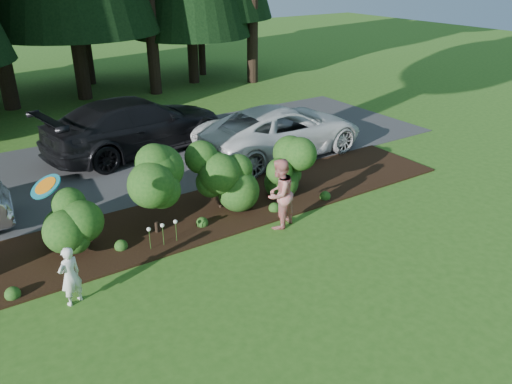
{
  "coord_description": "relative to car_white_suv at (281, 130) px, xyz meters",
  "views": [
    {
      "loc": [
        -3.71,
        -6.32,
        5.54
      ],
      "look_at": [
        1.32,
        1.3,
        1.3
      ],
      "focal_mm": 35.0,
      "sensor_mm": 36.0,
      "label": 1
    }
  ],
  "objects": [
    {
      "name": "frisbee",
      "position": [
        -7.61,
        -3.97,
        1.48
      ],
      "size": [
        0.51,
        0.53,
        0.32
      ],
      "color": "#176E81",
      "rests_on": "ground"
    },
    {
      "name": "adult",
      "position": [
        -2.82,
        -3.79,
        0.04
      ],
      "size": [
        0.98,
        0.89,
        1.63
      ],
      "primitive_type": "imported",
      "rotation": [
        0.0,
        0.0,
        3.55
      ],
      "color": "red",
      "rests_on": "ground"
    },
    {
      "name": "car_dark_suv",
      "position": [
        -3.63,
        2.66,
        0.1
      ],
      "size": [
        6.19,
        3.31,
        1.71
      ],
      "primitive_type": "imported",
      "rotation": [
        0.0,
        0.0,
        1.73
      ],
      "color": "black",
      "rests_on": "driveway"
    },
    {
      "name": "car_white_suv",
      "position": [
        0.0,
        0.0,
        0.0
      ],
      "size": [
        5.49,
        2.69,
        1.5
      ],
      "primitive_type": "imported",
      "rotation": [
        0.0,
        0.0,
        1.61
      ],
      "color": "white",
      "rests_on": "driveway"
    },
    {
      "name": "ground",
      "position": [
        -5.1,
        -5.59,
        -0.78
      ],
      "size": [
        80.0,
        80.0,
        0.0
      ],
      "primitive_type": "plane",
      "color": "#33631C",
      "rests_on": "ground"
    },
    {
      "name": "child",
      "position": [
        -7.51,
        -4.08,
        -0.21
      ],
      "size": [
        0.48,
        0.4,
        1.13
      ],
      "primitive_type": "imported",
      "rotation": [
        0.0,
        0.0,
        3.51
      ],
      "color": "white",
      "rests_on": "ground"
    },
    {
      "name": "shrub_row",
      "position": [
        -4.33,
        -2.45,
        0.03
      ],
      "size": [
        6.53,
        1.6,
        1.61
      ],
      "color": "#1A4916",
      "rests_on": "ground"
    },
    {
      "name": "driveway",
      "position": [
        -5.1,
        1.91,
        -0.77
      ],
      "size": [
        22.0,
        6.0,
        0.03
      ],
      "primitive_type": "cube",
      "color": "#38383A",
      "rests_on": "ground"
    },
    {
      "name": "lily_cluster",
      "position": [
        -5.4,
        -3.19,
        -0.28
      ],
      "size": [
        0.69,
        0.09,
        0.57
      ],
      "color": "#1A4916",
      "rests_on": "ground"
    },
    {
      "name": "mulch_bed",
      "position": [
        -5.1,
        -2.34,
        -0.76
      ],
      "size": [
        16.0,
        2.5,
        0.05
      ],
      "primitive_type": "cube",
      "color": "black",
      "rests_on": "ground"
    }
  ]
}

